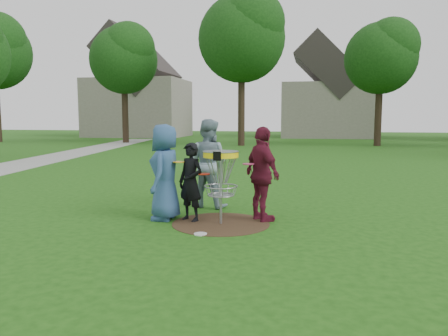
% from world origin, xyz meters
% --- Properties ---
extents(ground, '(100.00, 100.00, 0.00)m').
position_xyz_m(ground, '(0.00, 0.00, 0.00)').
color(ground, '#19470F').
rests_on(ground, ground).
extents(dirt_patch, '(1.80, 1.80, 0.01)m').
position_xyz_m(dirt_patch, '(0.00, 0.00, 0.00)').
color(dirt_patch, '#47331E').
rests_on(dirt_patch, ground).
extents(concrete_path, '(7.75, 39.92, 0.02)m').
position_xyz_m(concrete_path, '(-10.00, 8.00, 0.01)').
color(concrete_path, '#9E9E99').
rests_on(concrete_path, ground).
extents(player_blue, '(0.61, 0.91, 1.82)m').
position_xyz_m(player_blue, '(-1.11, 0.15, 0.91)').
color(player_blue, '#2D517E').
rests_on(player_blue, ground).
extents(player_black, '(0.64, 0.56, 1.48)m').
position_xyz_m(player_black, '(-0.61, 0.14, 0.74)').
color(player_black, black).
rests_on(player_black, ground).
extents(player_grey, '(1.07, 0.92, 1.91)m').
position_xyz_m(player_grey, '(-0.59, 1.45, 0.95)').
color(player_grey, '#7C959F').
rests_on(player_grey, ground).
extents(player_maroon, '(0.98, 1.09, 1.78)m').
position_xyz_m(player_maroon, '(0.72, 0.38, 0.89)').
color(player_maroon, maroon).
rests_on(player_maroon, ground).
extents(disc_on_grass, '(0.22, 0.22, 0.02)m').
position_xyz_m(disc_on_grass, '(-0.19, -0.79, 0.01)').
color(disc_on_grass, silver).
rests_on(disc_on_grass, ground).
extents(disc_golf_basket, '(0.66, 0.67, 1.38)m').
position_xyz_m(disc_golf_basket, '(0.00, -0.00, 1.02)').
color(disc_golf_basket, '#9EA0A5').
rests_on(disc_golf_basket, ground).
extents(held_discs, '(1.53, 1.33, 0.28)m').
position_xyz_m(held_discs, '(-0.30, 0.41, 1.07)').
color(held_discs, '#F3A51B').
rests_on(held_discs, ground).
extents(tree_row, '(51.20, 17.42, 9.90)m').
position_xyz_m(tree_row, '(0.44, 20.67, 6.21)').
color(tree_row, '#38281C').
rests_on(tree_row, ground).
extents(house_row, '(44.50, 10.65, 11.62)m').
position_xyz_m(house_row, '(4.78, 33.07, 4.14)').
color(house_row, gray).
rests_on(house_row, ground).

